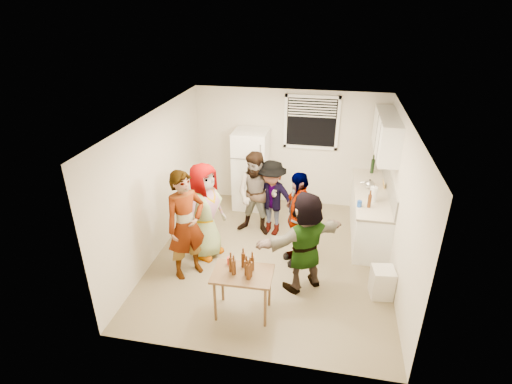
% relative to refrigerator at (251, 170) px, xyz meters
% --- Properties ---
extents(room, '(4.00, 4.50, 2.50)m').
position_rel_refrigerator_xyz_m(room, '(0.75, -1.88, -0.85)').
color(room, beige).
rests_on(room, ground).
extents(window, '(1.12, 0.10, 1.06)m').
position_rel_refrigerator_xyz_m(window, '(1.20, 0.33, 1.00)').
color(window, white).
rests_on(window, room).
extents(refrigerator, '(0.70, 0.70, 1.70)m').
position_rel_refrigerator_xyz_m(refrigerator, '(0.00, 0.00, 0.00)').
color(refrigerator, white).
rests_on(refrigerator, ground).
extents(counter_lower, '(0.60, 2.20, 0.86)m').
position_rel_refrigerator_xyz_m(counter_lower, '(2.45, -0.73, -0.42)').
color(counter_lower, white).
rests_on(counter_lower, ground).
extents(countertop, '(0.64, 2.22, 0.04)m').
position_rel_refrigerator_xyz_m(countertop, '(2.45, -0.73, 0.03)').
color(countertop, beige).
rests_on(countertop, counter_lower).
extents(backsplash, '(0.03, 2.20, 0.36)m').
position_rel_refrigerator_xyz_m(backsplash, '(2.74, -0.73, 0.23)').
color(backsplash, beige).
rests_on(backsplash, countertop).
extents(upper_cabinets, '(0.34, 1.60, 0.70)m').
position_rel_refrigerator_xyz_m(upper_cabinets, '(2.58, -0.53, 1.10)').
color(upper_cabinets, white).
rests_on(upper_cabinets, room).
extents(kettle, '(0.29, 0.26, 0.20)m').
position_rel_refrigerator_xyz_m(kettle, '(2.40, -0.60, 0.05)').
color(kettle, silver).
rests_on(kettle, countertop).
extents(paper_towel, '(0.13, 0.13, 0.28)m').
position_rel_refrigerator_xyz_m(paper_towel, '(2.43, -1.14, 0.05)').
color(paper_towel, white).
rests_on(paper_towel, countertop).
extents(wine_bottle, '(0.07, 0.07, 0.29)m').
position_rel_refrigerator_xyz_m(wine_bottle, '(2.50, 0.18, 0.05)').
color(wine_bottle, black).
rests_on(wine_bottle, countertop).
extents(beer_bottle_counter, '(0.06, 0.06, 0.24)m').
position_rel_refrigerator_xyz_m(beer_bottle_counter, '(2.35, -1.38, 0.05)').
color(beer_bottle_counter, '#47230C').
rests_on(beer_bottle_counter, countertop).
extents(blue_cup, '(0.08, 0.08, 0.11)m').
position_rel_refrigerator_xyz_m(blue_cup, '(2.19, -1.39, 0.05)').
color(blue_cup, '#1C47AA').
rests_on(blue_cup, countertop).
extents(picture_frame, '(0.02, 0.16, 0.13)m').
position_rel_refrigerator_xyz_m(picture_frame, '(2.67, -0.50, 0.12)').
color(picture_frame, gold).
rests_on(picture_frame, countertop).
extents(trash_bin, '(0.37, 0.37, 0.48)m').
position_rel_refrigerator_xyz_m(trash_bin, '(2.56, -2.55, -0.60)').
color(trash_bin, silver).
rests_on(trash_bin, ground).
extents(serving_table, '(0.85, 0.58, 0.71)m').
position_rel_refrigerator_xyz_m(serving_table, '(0.56, -3.32, -0.85)').
color(serving_table, brown).
rests_on(serving_table, ground).
extents(beer_bottle_table, '(0.06, 0.06, 0.22)m').
position_rel_refrigerator_xyz_m(beer_bottle_table, '(0.68, -3.23, -0.14)').
color(beer_bottle_table, '#47230C').
rests_on(beer_bottle_table, serving_table).
extents(red_cup, '(0.08, 0.08, 0.11)m').
position_rel_refrigerator_xyz_m(red_cup, '(0.34, -3.15, -0.14)').
color(red_cup, red).
rests_on(red_cup, serving_table).
extents(guest_grey, '(1.92, 1.46, 0.55)m').
position_rel_refrigerator_xyz_m(guest_grey, '(-0.39, -1.99, -0.85)').
color(guest_grey, gray).
rests_on(guest_grey, ground).
extents(guest_stripe, '(1.82, 1.71, 0.44)m').
position_rel_refrigerator_xyz_m(guest_stripe, '(-0.51, -2.57, -0.85)').
color(guest_stripe, '#141933').
rests_on(guest_stripe, ground).
extents(guest_back_left, '(1.02, 1.75, 0.63)m').
position_rel_refrigerator_xyz_m(guest_back_left, '(0.34, -1.11, -0.85)').
color(guest_back_left, brown).
rests_on(guest_back_left, ground).
extents(guest_back_right, '(1.36, 1.71, 0.56)m').
position_rel_refrigerator_xyz_m(guest_back_right, '(0.62, -1.06, -0.85)').
color(guest_back_right, '#404045').
rests_on(guest_back_right, ground).
extents(guest_black, '(1.94, 1.62, 0.41)m').
position_rel_refrigerator_xyz_m(guest_black, '(1.19, -1.90, -0.85)').
color(guest_black, black).
rests_on(guest_black, ground).
extents(guest_orange, '(2.21, 2.23, 0.48)m').
position_rel_refrigerator_xyz_m(guest_orange, '(1.36, -2.55, -0.85)').
color(guest_orange, '#C5654F').
rests_on(guest_orange, ground).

